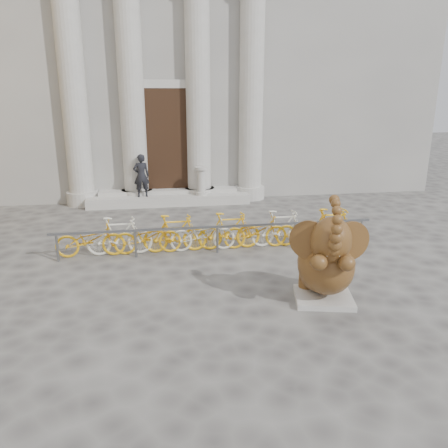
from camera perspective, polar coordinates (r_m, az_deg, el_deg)
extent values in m
plane|color=#474442|center=(7.87, -4.14, -13.28)|extent=(80.00, 80.00, 0.00)
cube|color=gray|center=(21.95, -8.39, 21.59)|extent=(22.00, 10.00, 12.00)
cube|color=black|center=(16.84, -7.49, 10.70)|extent=(2.40, 0.16, 4.00)
cylinder|color=#A8A59E|center=(16.84, -19.07, 15.79)|extent=(0.90, 0.90, 8.00)
cylinder|color=#A8A59E|center=(16.65, -12.00, 16.30)|extent=(0.90, 0.90, 8.00)
cylinder|color=#A8A59E|center=(16.73, -3.41, 16.60)|extent=(0.90, 0.90, 8.00)
cylinder|color=#A8A59E|center=(17.06, 3.58, 16.59)|extent=(0.90, 0.90, 8.00)
cube|color=#A8A59E|center=(16.66, -7.16, 3.26)|extent=(6.00, 1.20, 0.36)
cube|color=#A8A59E|center=(8.99, 12.86, -9.34)|extent=(1.30, 1.22, 0.11)
ellipsoid|color=black|center=(9.05, 12.79, -6.47)|extent=(1.11, 1.07, 0.71)
ellipsoid|color=black|center=(8.74, 13.12, -5.15)|extent=(1.34, 1.53, 1.15)
cylinder|color=black|center=(9.21, 10.74, -7.20)|extent=(0.40, 0.40, 0.29)
cylinder|color=black|center=(9.31, 14.42, -7.20)|extent=(0.40, 0.40, 0.29)
cylinder|color=black|center=(8.21, 12.01, -4.82)|extent=(0.41, 0.70, 0.44)
cylinder|color=black|center=(8.30, 15.34, -4.83)|extent=(0.41, 0.70, 0.44)
ellipsoid|color=black|center=(8.16, 13.82, -2.11)|extent=(0.89, 0.86, 0.88)
cylinder|color=black|center=(8.24, 11.07, -2.08)|extent=(0.67, 0.44, 0.75)
cylinder|color=black|center=(8.37, 16.18, -2.14)|extent=(0.75, 0.12, 0.75)
cone|color=beige|center=(7.99, 13.05, -3.79)|extent=(0.08, 0.26, 0.12)
cone|color=beige|center=(8.04, 14.92, -3.81)|extent=(0.19, 0.26, 0.12)
cube|color=slate|center=(11.13, -0.89, -0.35)|extent=(8.28, 0.06, 0.06)
cylinder|color=slate|center=(11.38, -20.94, -2.93)|extent=(0.06, 0.06, 0.70)
cylinder|color=slate|center=(11.14, -11.48, -2.56)|extent=(0.06, 0.06, 0.70)
cylinder|color=slate|center=(11.23, -0.88, -2.07)|extent=(0.06, 0.06, 0.70)
cylinder|color=slate|center=(11.70, 9.20, -1.53)|extent=(0.06, 0.06, 0.70)
cylinder|color=slate|center=(12.41, 17.43, -1.05)|extent=(0.06, 0.06, 0.70)
imported|color=#EEAB15|center=(11.43, -17.08, -1.68)|extent=(1.70, 0.50, 1.00)
imported|color=beige|center=(11.35, -13.54, -1.53)|extent=(1.66, 0.47, 1.00)
imported|color=#EEAB15|center=(11.32, -9.97, -1.38)|extent=(1.70, 0.50, 1.00)
imported|color=#EEAB15|center=(11.33, -6.39, -1.21)|extent=(1.66, 0.47, 1.00)
imported|color=beige|center=(11.38, -2.83, -1.05)|extent=(1.70, 0.50, 1.00)
imported|color=#EEAB15|center=(11.48, 0.68, -0.88)|extent=(1.66, 0.47, 1.00)
imported|color=#EEAB15|center=(11.62, 4.13, -0.71)|extent=(1.70, 0.50, 1.00)
imported|color=beige|center=(11.80, 7.47, -0.55)|extent=(1.66, 0.47, 1.00)
imported|color=#EEAB15|center=(12.01, 10.71, -0.38)|extent=(1.70, 0.50, 1.00)
imported|color=#EEAB15|center=(12.27, 13.82, -0.23)|extent=(1.66, 0.47, 1.00)
imported|color=black|center=(16.23, -10.74, 6.23)|extent=(0.61, 0.44, 1.57)
cylinder|color=#A8A59E|center=(16.40, -2.97, 4.03)|extent=(0.43, 0.43, 0.13)
cylinder|color=#A8A59E|center=(16.31, -2.99, 5.48)|extent=(0.30, 0.30, 0.97)
cylinder|color=#A8A59E|center=(16.23, -3.02, 7.27)|extent=(0.43, 0.43, 0.11)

